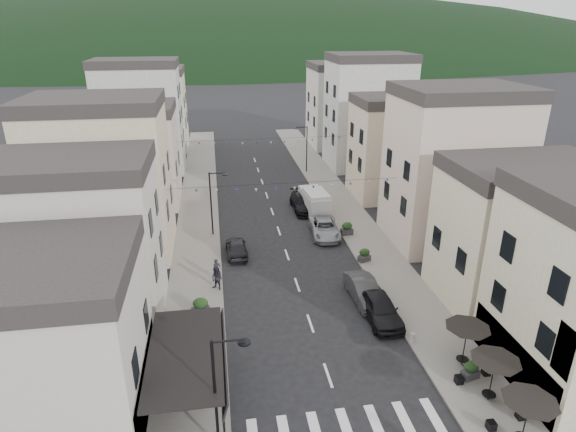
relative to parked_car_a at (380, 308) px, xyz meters
name	(u,v)px	position (x,y,z in m)	size (l,w,h in m)	color
sidewalk_left	(199,212)	(-12.10, 21.18, -0.79)	(4.00, 76.00, 0.12)	slate
sidewalk_right	(340,204)	(2.90, 21.18, -0.79)	(4.00, 76.00, 0.12)	slate
hill_backdrop	(218,52)	(-4.60, 289.18, -0.85)	(640.00, 360.00, 70.00)	black
boutique_building	(7,356)	(-20.10, -5.82, 3.15)	(12.00, 8.00, 8.00)	#B7B2A7
boutique_awning	(191,354)	(-11.85, -5.82, 2.27)	(3.77, 7.50, 3.28)	black
buildings_row_left	(129,143)	(-19.10, 26.94, 5.28)	(10.20, 54.16, 14.00)	#B7B2A7
buildings_row_right	(392,134)	(9.90, 25.78, 5.47)	(10.20, 54.16, 14.50)	#BAB393
cafe_terrace	(495,365)	(3.10, -8.02, 1.51)	(2.50, 8.10, 2.53)	black
streetlamp_left_near	(221,384)	(-10.42, -8.82, 2.85)	(1.70, 0.56, 6.00)	black
streetlamp_left_far	(214,197)	(-10.42, 15.18, 2.85)	(1.70, 0.56, 6.00)	black
streetlamp_right_far	(305,144)	(1.22, 33.18, 2.85)	(1.70, 0.56, 6.00)	black
bollards	(330,375)	(-4.60, -5.32, -0.43)	(11.66, 10.26, 0.60)	gray
bunting_near	(285,187)	(-4.60, 11.18, 4.81)	(19.00, 0.28, 0.62)	black
bunting_far	(264,142)	(-4.60, 27.18, 4.81)	(19.00, 0.28, 0.62)	black
parked_car_a	(380,308)	(0.00, 0.00, 0.00)	(2.00, 4.96, 1.69)	black
parked_car_b	(364,290)	(-0.34, 2.42, -0.07)	(1.64, 4.72, 1.55)	#323234
parked_car_c	(325,228)	(-0.60, 13.53, -0.11)	(2.43, 5.28, 1.47)	gray
parked_car_d	(303,203)	(-1.36, 20.13, -0.05)	(2.22, 5.46, 1.59)	black
parked_car_e	(237,247)	(-8.77, 10.83, -0.14)	(1.66, 4.13, 1.41)	black
delivery_van	(315,202)	(-0.39, 19.11, 0.38)	(2.43, 5.35, 2.50)	#B8B8BA
pedestrian_a	(217,270)	(-10.46, 6.66, 0.12)	(0.62, 0.41, 1.70)	black
pedestrian_b	(217,278)	(-10.47, 5.26, 0.17)	(0.87, 0.67, 1.78)	black
planter_la	(173,383)	(-12.97, -4.97, -0.14)	(1.22, 0.95, 1.21)	#323134
planter_lb	(201,307)	(-11.62, 2.10, -0.11)	(1.28, 0.97, 1.28)	#292A2C
planter_ra	(471,370)	(3.00, -6.32, -0.21)	(1.05, 0.75, 1.06)	#323235
planter_rb	(364,255)	(1.40, 7.90, -0.19)	(1.12, 0.88, 1.11)	#303032
planter_rc	(347,229)	(1.40, 13.19, -0.14)	(1.12, 0.68, 1.20)	#2C2B2E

